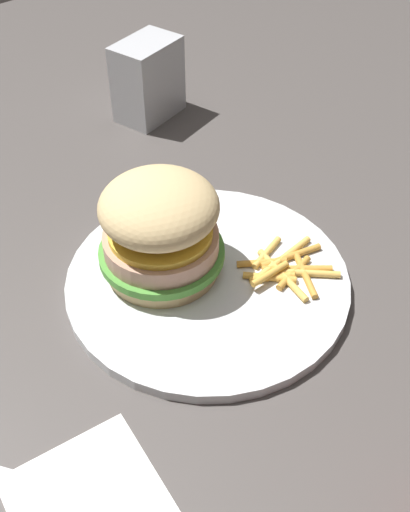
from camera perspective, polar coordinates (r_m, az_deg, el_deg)
The scene contains 7 objects.
ground_plane at distance 0.64m, azimuth -0.84°, elevation -1.73°, with size 1.60×1.60×0.00m, color #47423F.
plate at distance 0.62m, azimuth -0.00°, elevation -2.41°, with size 0.29×0.29×0.01m, color silver.
sandwich at distance 0.59m, azimuth -4.20°, elevation 2.60°, with size 0.13×0.13×0.11m.
fries_pile at distance 0.63m, azimuth 7.46°, elevation -1.11°, with size 0.10×0.09×0.01m.
napkin at distance 0.50m, azimuth -10.84°, elevation -21.55°, with size 0.11×0.11×0.00m, color white.
fork at distance 0.50m, azimuth -10.70°, elevation -21.49°, with size 0.11×0.15×0.00m.
napkin_dispenser at distance 0.87m, azimuth -5.34°, elevation 16.05°, with size 0.09×0.06×0.11m, color #B7BABF.
Camera 1 is at (-0.29, -0.34, 0.45)m, focal length 42.89 mm.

